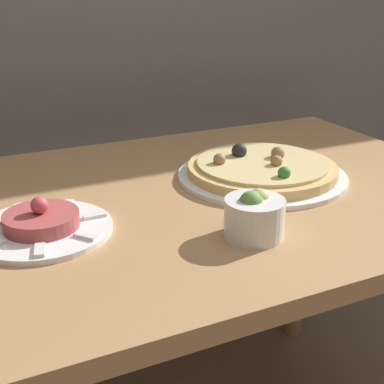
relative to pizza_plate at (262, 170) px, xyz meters
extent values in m
cube|color=#AD7F51|center=(-0.16, -0.01, -0.04)|extent=(1.21, 0.82, 0.03)
cylinder|color=#AD7F51|center=(0.38, 0.34, -0.41)|extent=(0.06, 0.06, 0.71)
cylinder|color=white|center=(0.00, 0.00, -0.01)|extent=(0.36, 0.36, 0.01)
cylinder|color=#DBB26B|center=(0.00, 0.00, 0.00)|extent=(0.32, 0.32, 0.02)
cylinder|color=#E0C684|center=(0.00, 0.00, 0.02)|extent=(0.28, 0.28, 0.01)
sphere|color=#997047|center=(0.05, 0.01, 0.03)|extent=(0.03, 0.03, 0.03)
sphere|color=#997047|center=(-0.09, 0.03, 0.03)|extent=(0.03, 0.03, 0.03)
sphere|color=#997047|center=(0.01, -0.03, 0.03)|extent=(0.03, 0.03, 0.03)
sphere|color=#387F33|center=(-0.01, -0.10, 0.03)|extent=(0.03, 0.03, 0.03)
sphere|color=black|center=(-0.02, 0.06, 0.03)|extent=(0.03, 0.03, 0.03)
cylinder|color=white|center=(-0.48, -0.07, -0.01)|extent=(0.24, 0.24, 0.01)
cylinder|color=#A84747|center=(-0.48, -0.07, 0.00)|extent=(0.13, 0.13, 0.03)
sphere|color=#DB4C5B|center=(-0.48, -0.07, 0.03)|extent=(0.03, 0.03, 0.03)
cube|color=white|center=(-0.39, -0.07, 0.00)|extent=(0.04, 0.02, 0.01)
cube|color=white|center=(-0.42, 0.00, 0.00)|extent=(0.04, 0.04, 0.01)
cube|color=white|center=(-0.50, 0.02, 0.00)|extent=(0.02, 0.04, 0.01)
cube|color=white|center=(-0.50, -0.16, 0.00)|extent=(0.02, 0.04, 0.01)
cube|color=white|center=(-0.42, -0.14, 0.00)|extent=(0.04, 0.04, 0.01)
cylinder|color=white|center=(-0.16, -0.23, 0.02)|extent=(0.10, 0.10, 0.07)
sphere|color=#A3B25B|center=(-0.16, -0.23, 0.04)|extent=(0.03, 0.03, 0.03)
sphere|color=#B7BC70|center=(-0.15, -0.22, 0.04)|extent=(0.04, 0.04, 0.04)
sphere|color=#B7BC70|center=(-0.16, -0.22, 0.04)|extent=(0.03, 0.03, 0.03)
sphere|color=#668E42|center=(-0.16, -0.22, 0.04)|extent=(0.03, 0.03, 0.03)
sphere|color=#668E42|center=(-0.17, -0.23, 0.04)|extent=(0.04, 0.04, 0.04)
sphere|color=#668E42|center=(-0.17, -0.23, 0.04)|extent=(0.03, 0.03, 0.03)
camera|label=1|loc=(-0.60, -0.91, 0.38)|focal=50.00mm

